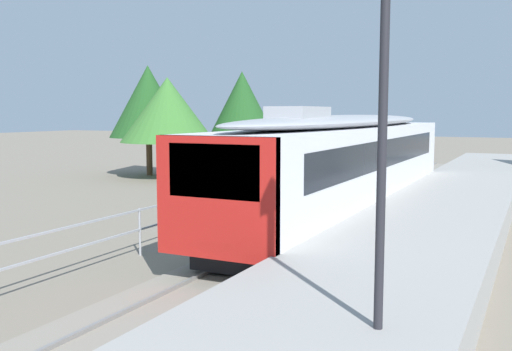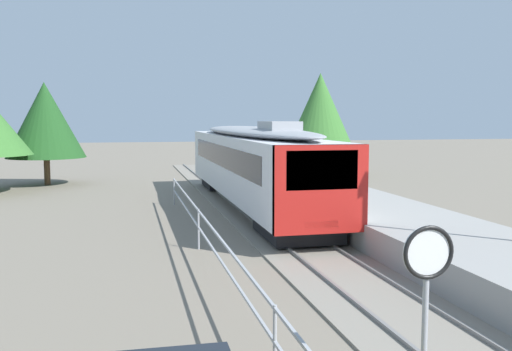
{
  "view_description": "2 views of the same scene",
  "coord_description": "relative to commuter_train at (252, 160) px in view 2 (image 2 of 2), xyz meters",
  "views": [
    {
      "loc": [
        5.97,
        9.04,
        3.72
      ],
      "look_at": [
        -1.0,
        23.19,
        2.0
      ],
      "focal_mm": 40.64,
      "sensor_mm": 36.0,
      "label": 1
    },
    {
      "loc": [
        -5.36,
        4.33,
        3.97
      ],
      "look_at": [
        -1.0,
        23.19,
        2.0
      ],
      "focal_mm": 39.16,
      "sensor_mm": 36.0,
      "label": 2
    }
  ],
  "objects": [
    {
      "name": "track_rails",
      "position": [
        0.0,
        -6.3,
        -2.11
      ],
      "size": [
        3.2,
        60.0,
        0.14
      ],
      "color": "gray",
      "rests_on": "ground"
    },
    {
      "name": "ground_plane",
      "position": [
        -3.0,
        -6.3,
        -2.14
      ],
      "size": [
        160.0,
        160.0,
        0.0
      ],
      "primitive_type": "plane",
      "color": "slate"
    },
    {
      "name": "commuter_train",
      "position": [
        0.0,
        0.0,
        0.0
      ],
      "size": [
        2.82,
        18.47,
        3.74
      ],
      "color": "silver",
      "rests_on": "track_rails"
    },
    {
      "name": "carpark_fence",
      "position": [
        -3.3,
        -16.3,
        -1.23
      ],
      "size": [
        0.06,
        36.06,
        1.25
      ],
      "color": "#9EA0A5",
      "rests_on": "ground"
    },
    {
      "name": "station_platform",
      "position": [
        3.25,
        -6.3,
        -1.69
      ],
      "size": [
        3.9,
        60.0,
        0.9
      ],
      "primitive_type": "cube",
      "color": "#999691",
      "rests_on": "ground"
    },
    {
      "name": "tree_behind_carpark",
      "position": [
        8.06,
        13.83,
        2.5
      ],
      "size": [
        4.57,
        4.57,
        7.2
      ],
      "color": "brown",
      "rests_on": "ground"
    },
    {
      "name": "tree_distant_left",
      "position": [
        -10.1,
        11.48,
        1.75
      ],
      "size": [
        4.64,
        4.64,
        6.15
      ],
      "color": "brown",
      "rests_on": "ground"
    },
    {
      "name": "speed_limit_sign",
      "position": [
        -2.15,
        -18.52,
        -0.02
      ],
      "size": [
        0.61,
        0.1,
        2.81
      ],
      "color": "#9EA0A5",
      "rests_on": "ground"
    }
  ]
}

